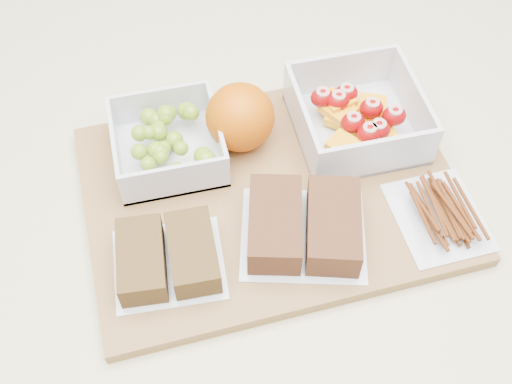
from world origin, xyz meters
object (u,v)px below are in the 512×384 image
orange (240,117)px  pretzel_bag (441,211)px  fruit_container (357,117)px  cutting_board (272,194)px  sandwich_bag_center (304,225)px  grape_container (169,142)px  sandwich_bag_left (167,257)px

orange → pretzel_bag: (0.19, -0.16, -0.03)m
pretzel_bag → fruit_container: bearing=109.6°
cutting_board → sandwich_bag_center: 0.07m
cutting_board → pretzel_bag: 0.19m
grape_container → fruit_container: (0.22, -0.01, 0.00)m
cutting_board → orange: orange is taller
cutting_board → fruit_container: 0.14m
pretzel_bag → cutting_board: bearing=155.2°
grape_container → fruit_container: size_ratio=0.85×
grape_container → fruit_container: fruit_container is taller
cutting_board → sandwich_bag_center: size_ratio=2.63×
fruit_container → pretzel_bag: size_ratio=1.23×
orange → sandwich_bag_center: (0.04, -0.15, -0.02)m
cutting_board → grape_container: bearing=141.3°
fruit_container → sandwich_bag_left: 0.28m
orange → sandwich_bag_left: size_ratio=0.67×
sandwich_bag_center → pretzel_bag: sandwich_bag_center is taller
fruit_container → sandwich_bag_center: bearing=-127.9°
grape_container → orange: bearing=1.5°
fruit_container → grape_container: bearing=176.3°
sandwich_bag_left → pretzel_bag: 0.30m
fruit_container → sandwich_bag_center: size_ratio=0.90×
grape_container → pretzel_bag: (0.27, -0.16, -0.01)m
cutting_board → grape_container: size_ratio=3.43×
grape_container → sandwich_bag_center: grape_container is taller
cutting_board → pretzel_bag: (0.17, -0.08, 0.02)m
sandwich_bag_left → pretzel_bag: (0.30, -0.01, -0.00)m
orange → sandwich_bag_left: 0.19m
sandwich_bag_left → sandwich_bag_center: (0.15, 0.00, 0.00)m
cutting_board → fruit_container: fruit_container is taller
pretzel_bag → orange: bearing=139.9°
pretzel_bag → sandwich_bag_center: bearing=175.6°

